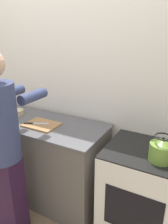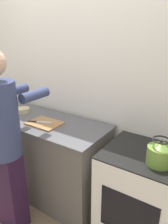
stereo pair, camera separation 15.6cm
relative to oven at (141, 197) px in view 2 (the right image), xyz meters
name	(u,v)px [view 2 (the right image)]	position (x,y,z in m)	size (l,w,h in m)	color
ground_plane	(43,213)	(-0.94, -0.30, -0.45)	(12.00, 12.00, 0.00)	#7A664C
wall_back	(78,83)	(-0.94, 0.38, 0.85)	(8.00, 0.05, 2.60)	white
counter	(35,153)	(-1.33, 0.01, 0.01)	(1.82, 0.64, 0.93)	#5B5651
oven	(141,197)	(0.00, 0.00, 0.00)	(0.67, 0.60, 0.91)	silver
person	(4,139)	(-1.11, -0.54, 0.50)	(0.37, 0.60, 1.74)	#2D1632
cutting_board	(45,123)	(-1.07, -0.06, 0.49)	(0.35, 0.26, 0.02)	#A87A4C
knife	(39,122)	(-1.13, -0.09, 0.50)	(0.25, 0.14, 0.01)	silver
kettle	(160,154)	(0.13, -0.10, 0.54)	(0.19, 0.19, 0.21)	olive
bowl_prep	(8,102)	(-1.96, 0.18, 0.51)	(0.13, 0.13, 0.05)	brown
bowl_mixing	(23,110)	(-1.52, 0.06, 0.51)	(0.16, 0.16, 0.05)	#C6B789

